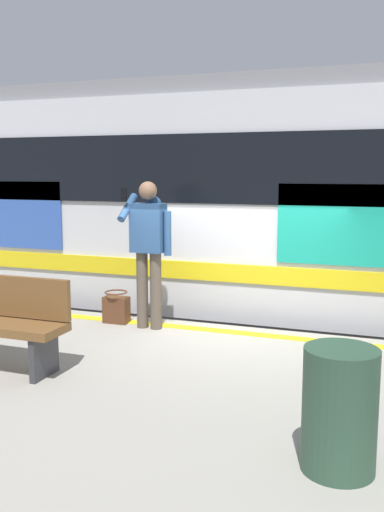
# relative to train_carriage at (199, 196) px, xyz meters

# --- Properties ---
(ground_plane) EXTENTS (26.71, 26.71, 0.00)m
(ground_plane) POSITION_rel_train_carriage_xyz_m (-1.17, 1.86, -2.55)
(ground_plane) COLOR #4C4742
(platform) EXTENTS (17.81, 4.41, 1.03)m
(platform) POSITION_rel_train_carriage_xyz_m (-1.17, 4.06, -2.04)
(platform) COLOR #9E998E
(platform) RESTS_ON ground
(safety_line) EXTENTS (17.45, 0.16, 0.01)m
(safety_line) POSITION_rel_train_carriage_xyz_m (-1.17, 2.16, -1.52)
(safety_line) COLOR yellow
(safety_line) RESTS_ON platform
(track_rail_near) EXTENTS (23.15, 0.08, 0.16)m
(track_rail_near) POSITION_rel_train_carriage_xyz_m (-1.17, 0.71, -2.47)
(track_rail_near) COLOR slate
(track_rail_near) RESTS_ON ground
(track_rail_far) EXTENTS (23.15, 0.08, 0.16)m
(track_rail_far) POSITION_rel_train_carriage_xyz_m (-1.17, -0.72, -2.47)
(track_rail_far) COLOR slate
(track_rail_far) RESTS_ON ground
(train_carriage) EXTENTS (13.09, 2.98, 4.03)m
(train_carriage) POSITION_rel_train_carriage_xyz_m (0.00, 0.00, 0.00)
(train_carriage) COLOR silver
(train_carriage) RESTS_ON ground
(passenger) EXTENTS (0.57, 0.55, 1.79)m
(passenger) POSITION_rel_train_carriage_xyz_m (-0.17, 2.31, -0.46)
(passenger) COLOR brown
(passenger) RESTS_ON platform
(handbag) EXTENTS (0.32, 0.29, 0.41)m
(handbag) POSITION_rel_train_carriage_xyz_m (0.32, 2.24, -1.33)
(handbag) COLOR #59331E
(handbag) RESTS_ON platform
(trash_bin) EXTENTS (0.48, 0.48, 0.81)m
(trash_bin) POSITION_rel_train_carriage_xyz_m (-2.69, 4.95, -1.12)
(trash_bin) COLOR #2D4C38
(trash_bin) RESTS_ON platform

